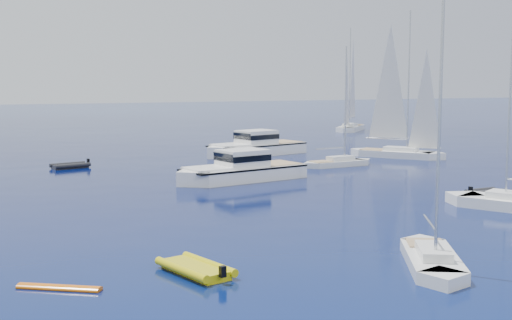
{
  "coord_description": "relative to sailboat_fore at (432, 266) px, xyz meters",
  "views": [
    {
      "loc": [
        -17.01,
        -23.64,
        8.16
      ],
      "look_at": [
        2.08,
        22.38,
        2.2
      ],
      "focal_mm": 48.41,
      "sensor_mm": 36.0,
      "label": 1
    }
  ],
  "objects": [
    {
      "name": "sailboat_sails_far",
      "position": [
        36.13,
        68.79,
        0.0
      ],
      "size": [
        9.61,
        10.06,
        16.24
      ],
      "primitive_type": null,
      "rotation": [
        0.0,
        0.0,
        2.4
      ],
      "color": "white",
      "rests_on": "ground"
    },
    {
      "name": "ground",
      "position": [
        -1.29,
        -0.45,
        0.0
      ],
      "size": [
        400.0,
        400.0,
        0.0
      ],
      "primitive_type": "plane",
      "color": "navy",
      "rests_on": "ground"
    },
    {
      "name": "sailboat_fore",
      "position": [
        0.0,
        0.0,
        0.0
      ],
      "size": [
        5.68,
        8.18,
        11.96
      ],
      "primitive_type": null,
      "rotation": [
        0.0,
        0.0,
        2.65
      ],
      "color": "silver",
      "rests_on": "ground"
    },
    {
      "name": "motor_cruiser_distant",
      "position": [
        9.42,
        43.14,
        0.0
      ],
      "size": [
        13.35,
        7.42,
        3.35
      ],
      "primitive_type": null,
      "rotation": [
        0.0,
        0.0,
        1.86
      ],
      "color": "white",
      "rests_on": "ground"
    },
    {
      "name": "tender_grey_far",
      "position": [
        -10.12,
        39.65,
        0.0
      ],
      "size": [
        3.87,
        2.76,
        0.95
      ],
      "primitive_type": null,
      "rotation": [
        0.0,
        0.0,
        1.83
      ],
      "color": "black",
      "rests_on": "ground"
    },
    {
      "name": "sailboat_sails_r",
      "position": [
        22.14,
        35.51,
        0.0
      ],
      "size": [
        8.7,
        9.89,
        15.43
      ],
      "primitive_type": null,
      "rotation": [
        0.0,
        0.0,
        3.82
      ],
      "color": "white",
      "rests_on": "ground"
    },
    {
      "name": "kayak_orange",
      "position": [
        -15.4,
        2.82,
        0.0
      ],
      "size": [
        3.14,
        2.25,
        0.3
      ],
      "primitive_type": null,
      "rotation": [
        0.0,
        0.0,
        1.01
      ],
      "color": "#D45F0A",
      "rests_on": "ground"
    },
    {
      "name": "tender_grey_near",
      "position": [
        14.56,
        13.47,
        0.0
      ],
      "size": [
        2.94,
        1.86,
        0.95
      ],
      "primitive_type": null,
      "rotation": [
        0.0,
        0.0,
        4.8
      ],
      "color": "black",
      "rests_on": "ground"
    },
    {
      "name": "sailboat_centre",
      "position": [
        13.04,
        31.61,
        0.0
      ],
      "size": [
        7.96,
        2.9,
        11.44
      ],
      "primitive_type": null,
      "rotation": [
        0.0,
        0.0,
        4.83
      ],
      "color": "silver",
      "rests_on": "ground"
    },
    {
      "name": "motor_cruiser_centre",
      "position": [
        1.38,
        26.67,
        0.0
      ],
      "size": [
        12.57,
        6.28,
        3.16
      ],
      "primitive_type": null,
      "rotation": [
        0.0,
        0.0,
        1.8
      ],
      "color": "white",
      "rests_on": "ground"
    },
    {
      "name": "tender_yellow",
      "position": [
        -9.87,
        2.84,
        0.0
      ],
      "size": [
        3.1,
        4.31,
        0.95
      ],
      "primitive_type": null,
      "rotation": [
        0.0,
        0.0,
        0.28
      ],
      "color": "#C4B90B",
      "rests_on": "ground"
    }
  ]
}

